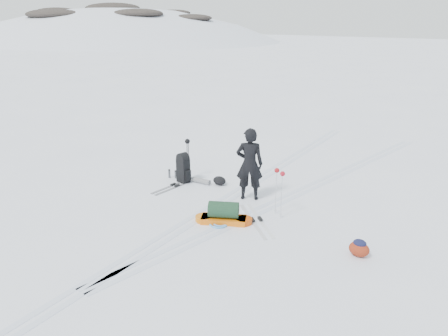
# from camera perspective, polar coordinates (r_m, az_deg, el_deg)

# --- Properties ---
(ground) EXTENTS (200.00, 200.00, 0.00)m
(ground) POSITION_cam_1_polar(r_m,az_deg,el_deg) (11.85, 0.13, -4.22)
(ground) COLOR white
(ground) RESTS_ON ground
(ski_tracks) EXTENTS (3.38, 17.97, 0.01)m
(ski_tracks) POSITION_cam_1_polar(r_m,az_deg,el_deg) (12.20, 4.90, -3.56)
(ski_tracks) COLOR silver
(ski_tracks) RESTS_ON ground
(skier) EXTENTS (0.86, 0.77, 1.98)m
(skier) POSITION_cam_1_polar(r_m,az_deg,el_deg) (11.62, 3.35, 0.50)
(skier) COLOR black
(skier) RESTS_ON ground
(pulk_sled) EXTENTS (1.40, 1.02, 0.53)m
(pulk_sled) POSITION_cam_1_polar(r_m,az_deg,el_deg) (10.54, -0.06, -6.10)
(pulk_sled) COLOR orange
(pulk_sled) RESTS_ON ground
(expedition_rucksack) EXTENTS (1.00, 0.49, 0.92)m
(expedition_rucksack) POSITION_cam_1_polar(r_m,az_deg,el_deg) (13.01, -5.05, -0.12)
(expedition_rucksack) COLOR black
(expedition_rucksack) RESTS_ON ground
(ski_poles_black) EXTENTS (0.15, 0.19, 1.25)m
(ski_poles_black) POSITION_cam_1_polar(r_m,az_deg,el_deg) (13.16, -4.78, 2.87)
(ski_poles_black) COLOR black
(ski_poles_black) RESTS_ON ground
(ski_poles_silver) EXTENTS (0.35, 0.25, 1.21)m
(ski_poles_silver) POSITION_cam_1_polar(r_m,az_deg,el_deg) (10.67, 7.26, -1.22)
(ski_poles_silver) COLOR silver
(ski_poles_silver) RESTS_ON ground
(touring_skis_grey) EXTENTS (0.34, 1.71, 0.06)m
(touring_skis_grey) POSITION_cam_1_polar(r_m,az_deg,el_deg) (12.88, -6.40, -2.32)
(touring_skis_grey) COLOR gray
(touring_skis_grey) RESTS_ON ground
(touring_skis_white) EXTENTS (1.69, 1.46, 0.07)m
(touring_skis_white) POSITION_cam_1_polar(r_m,az_deg,el_deg) (10.72, 4.23, -6.83)
(touring_skis_white) COLOR silver
(touring_skis_white) RESTS_ON ground
(rope_coil) EXTENTS (0.50, 0.50, 0.06)m
(rope_coil) POSITION_cam_1_polar(r_m,az_deg,el_deg) (10.51, -0.64, -7.26)
(rope_coil) COLOR #5AA5DB
(rope_coil) RESTS_ON ground
(small_daypack) EXTENTS (0.49, 0.41, 0.37)m
(small_daypack) POSITION_cam_1_polar(r_m,az_deg,el_deg) (9.59, 17.25, -9.95)
(small_daypack) COLOR maroon
(small_daypack) RESTS_ON ground
(thermos_pair) EXTENTS (0.28, 0.17, 0.27)m
(thermos_pair) POSITION_cam_1_polar(r_m,az_deg,el_deg) (13.50, -6.76, -0.79)
(thermos_pair) COLOR #55595C
(thermos_pair) RESTS_ON ground
(stuff_sack) EXTENTS (0.47, 0.41, 0.25)m
(stuff_sack) POSITION_cam_1_polar(r_m,az_deg,el_deg) (12.88, -0.59, -1.66)
(stuff_sack) COLOR black
(stuff_sack) RESTS_ON ground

